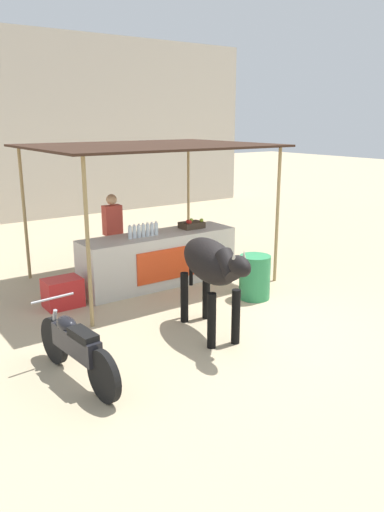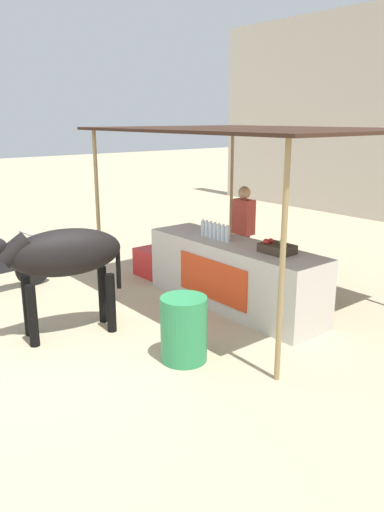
{
  "view_description": "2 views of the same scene",
  "coord_description": "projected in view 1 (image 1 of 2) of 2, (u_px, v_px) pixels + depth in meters",
  "views": [
    {
      "loc": [
        -4.69,
        -5.45,
        3.0
      ],
      "look_at": [
        0.15,
        1.36,
        0.7
      ],
      "focal_mm": 35.0,
      "sensor_mm": 36.0,
      "label": 1
    },
    {
      "loc": [
        5.03,
        -2.66,
        2.7
      ],
      "look_at": [
        0.32,
        1.17,
        1.01
      ],
      "focal_mm": 35.0,
      "sensor_mm": 36.0,
      "label": 2
    }
  ],
  "objects": [
    {
      "name": "motorcycle_parked",
      "position": [
        76.0,
        346.0,
        5.84
      ],
      "size": [
        0.55,
        1.8,
        0.9
      ],
      "color": "black",
      "rests_on": "ground"
    },
    {
      "name": "stall_awning",
      "position": [
        148.0,
        150.0,
        9.01
      ],
      "size": [
        4.2,
        3.2,
        2.56
      ],
      "color": "#382319",
      "rests_on": "ground"
    },
    {
      "name": "building_wall_far",
      "position": [
        21.0,
        127.0,
        14.67
      ],
      "size": [
        16.0,
        0.5,
        5.53
      ],
      "primitive_type": "cube",
      "color": "beige",
      "rests_on": "ground"
    },
    {
      "name": "cooler_box",
      "position": [
        63.0,
        293.0,
        8.2
      ],
      "size": [
        0.6,
        0.44,
        0.48
      ],
      "primitive_type": "cube",
      "color": "red",
      "rests_on": "ground"
    },
    {
      "name": "cow",
      "position": [
        211.0,
        265.0,
        6.95
      ],
      "size": [
        0.82,
        1.85,
        1.44
      ],
      "color": "black",
      "rests_on": "ground"
    },
    {
      "name": "water_barrel",
      "position": [
        255.0,
        277.0,
        8.55
      ],
      "size": [
        0.53,
        0.53,
        0.76
      ],
      "primitive_type": "cylinder",
      "color": "#2D8C51",
      "rests_on": "ground"
    },
    {
      "name": "ground_plane",
      "position": [
        235.0,
        320.0,
        7.7
      ],
      "size": [
        60.0,
        60.0,
        0.0
      ],
      "primitive_type": "plane",
      "color": "tan"
    },
    {
      "name": "water_bottle_row",
      "position": [
        143.0,
        231.0,
        8.91
      ],
      "size": [
        0.61,
        0.07,
        0.25
      ],
      "color": "silver",
      "rests_on": "stall_counter"
    },
    {
      "name": "vendor_behind_counter",
      "position": [
        113.0,
        236.0,
        9.48
      ],
      "size": [
        0.34,
        0.22,
        1.65
      ],
      "color": "#383842",
      "rests_on": "ground"
    },
    {
      "name": "fruit_crate",
      "position": [
        192.0,
        225.0,
        9.62
      ],
      "size": [
        0.44,
        0.32,
        0.18
      ],
      "color": "#3F3326",
      "rests_on": "stall_counter"
    },
    {
      "name": "stall_counter",
      "position": [
        159.0,
        259.0,
        9.3
      ],
      "size": [
        3.0,
        0.82,
        0.96
      ],
      "color": "beige",
      "rests_on": "ground"
    }
  ]
}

